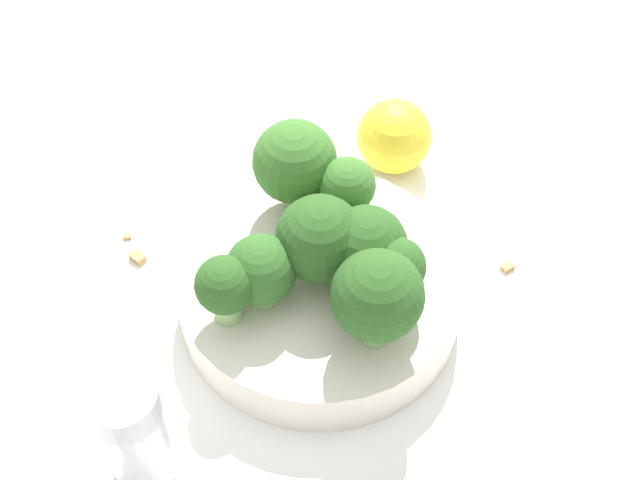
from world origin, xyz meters
TOP-DOWN VIEW (x-y plane):
  - ground_plane at (0.00, 0.00)m, footprint 3.00×3.00m
  - bowl at (0.00, 0.00)m, footprint 0.17×0.17m
  - broccoli_floret_0 at (0.00, 0.00)m, footprint 0.05×0.05m
  - broccoli_floret_1 at (0.05, 0.02)m, footprint 0.05×0.05m
  - broccoli_floret_2 at (-0.02, 0.03)m, footprint 0.04×0.04m
  - broccoli_floret_3 at (-0.03, 0.05)m, footprint 0.03×0.03m
  - broccoli_floret_4 at (0.00, -0.03)m, footprint 0.05×0.05m
  - broccoli_floret_5 at (-0.04, -0.03)m, footprint 0.05×0.05m
  - broccoli_floret_6 at (0.04, -0.01)m, footprint 0.03×0.03m
  - broccoli_floret_7 at (-0.01, -0.04)m, footprint 0.03×0.03m
  - pepper_shaker at (-0.11, 0.08)m, footprint 0.03×0.03m
  - lemon_wedge at (0.13, -0.04)m, footprint 0.05×0.05m
  - almond_crumb_0 at (0.04, 0.13)m, footprint 0.00×0.01m
  - almond_crumb_1 at (0.02, 0.12)m, footprint 0.01×0.01m
  - almond_crumb_2 at (0.04, -0.11)m, footprint 0.01×0.01m

SIDE VIEW (x-z plane):
  - ground_plane at x=0.00m, z-range 0.00..0.00m
  - almond_crumb_0 at x=0.04m, z-range 0.00..0.01m
  - almond_crumb_2 at x=0.04m, z-range 0.00..0.01m
  - almond_crumb_1 at x=0.02m, z-range 0.00..0.01m
  - bowl at x=0.00m, z-range 0.00..0.03m
  - lemon_wedge at x=0.13m, z-range 0.00..0.05m
  - pepper_shaker at x=-0.11m, z-range 0.00..0.08m
  - broccoli_floret_2 at x=-0.02m, z-range 0.04..0.08m
  - broccoli_floret_7 at x=-0.01m, z-range 0.04..0.08m
  - broccoli_floret_3 at x=-0.03m, z-range 0.04..0.08m
  - broccoli_floret_4 at x=0.00m, z-range 0.04..0.09m
  - broccoli_floret_6 at x=0.04m, z-range 0.04..0.09m
  - broccoli_floret_0 at x=0.00m, z-range 0.04..0.09m
  - broccoli_floret_5 at x=-0.04m, z-range 0.04..0.10m
  - broccoli_floret_1 at x=0.05m, z-range 0.04..0.10m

